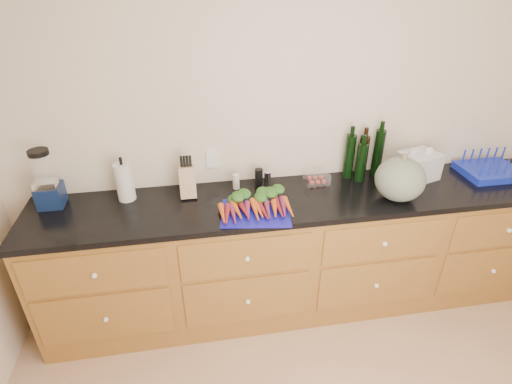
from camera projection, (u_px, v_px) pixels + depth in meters
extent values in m
cube|color=beige|center=(296.00, 128.00, 2.78)|extent=(4.10, 0.05, 2.60)
cube|color=brown|center=(302.00, 253.00, 2.92)|extent=(3.60, 0.60, 0.90)
cube|color=brown|center=(95.00, 274.00, 2.33)|extent=(0.82, 0.01, 0.28)
sphere|color=white|center=(94.00, 276.00, 2.31)|extent=(0.03, 0.03, 0.03)
cube|color=brown|center=(106.00, 318.00, 2.51)|extent=(0.82, 0.01, 0.38)
sphere|color=white|center=(106.00, 320.00, 2.49)|extent=(0.03, 0.03, 0.03)
cube|color=brown|center=(247.00, 257.00, 2.46)|extent=(0.82, 0.01, 0.28)
sphere|color=white|center=(247.00, 259.00, 2.45)|extent=(0.03, 0.03, 0.03)
cube|color=brown|center=(248.00, 300.00, 2.64)|extent=(0.82, 0.01, 0.38)
sphere|color=white|center=(248.00, 302.00, 2.62)|extent=(0.03, 0.03, 0.03)
cube|color=brown|center=(384.00, 243.00, 2.59)|extent=(0.82, 0.01, 0.28)
sphere|color=white|center=(385.00, 244.00, 2.58)|extent=(0.03, 0.03, 0.03)
cube|color=brown|center=(376.00, 284.00, 2.77)|extent=(0.82, 0.01, 0.38)
sphere|color=white|center=(377.00, 286.00, 2.76)|extent=(0.03, 0.03, 0.03)
cube|color=brown|center=(508.00, 229.00, 2.72)|extent=(0.82, 0.01, 0.28)
sphere|color=white|center=(509.00, 230.00, 2.71)|extent=(0.03, 0.03, 0.03)
cube|color=brown|center=(492.00, 270.00, 2.90)|extent=(0.82, 0.01, 0.38)
sphere|color=white|center=(493.00, 271.00, 2.89)|extent=(0.03, 0.03, 0.03)
cube|color=black|center=(306.00, 198.00, 2.69)|extent=(3.64, 0.62, 0.04)
cube|color=#16149F|center=(256.00, 213.00, 2.48)|extent=(0.47, 0.38, 0.01)
cone|color=#D95719|center=(223.00, 214.00, 2.42)|extent=(0.04, 0.20, 0.04)
cone|color=maroon|center=(228.00, 213.00, 2.43)|extent=(0.04, 0.20, 0.04)
cone|color=#782547|center=(233.00, 213.00, 2.43)|extent=(0.04, 0.20, 0.04)
cone|color=#D95719|center=(238.00, 213.00, 2.44)|extent=(0.04, 0.20, 0.04)
cone|color=maroon|center=(244.00, 212.00, 2.44)|extent=(0.04, 0.20, 0.04)
cone|color=#782547|center=(249.00, 212.00, 2.45)|extent=(0.04, 0.20, 0.04)
cone|color=#D95719|center=(254.00, 211.00, 2.45)|extent=(0.04, 0.20, 0.04)
ellipsoid|color=#184717|center=(235.00, 199.00, 2.56)|extent=(0.20, 0.12, 0.06)
cone|color=#D95719|center=(258.00, 211.00, 2.45)|extent=(0.04, 0.20, 0.04)
cone|color=maroon|center=(264.00, 210.00, 2.46)|extent=(0.04, 0.20, 0.04)
cone|color=#782547|center=(269.00, 210.00, 2.46)|extent=(0.04, 0.20, 0.04)
cone|color=#D95719|center=(274.00, 209.00, 2.47)|extent=(0.04, 0.20, 0.04)
cone|color=maroon|center=(279.00, 209.00, 2.47)|extent=(0.04, 0.20, 0.04)
cone|color=#782547|center=(284.00, 208.00, 2.48)|extent=(0.04, 0.20, 0.04)
cone|color=#D95719|center=(289.00, 208.00, 2.48)|extent=(0.04, 0.20, 0.04)
ellipsoid|color=#184717|center=(269.00, 196.00, 2.59)|extent=(0.20, 0.12, 0.06)
ellipsoid|color=#586554|center=(400.00, 179.00, 2.58)|extent=(0.32, 0.32, 0.29)
cube|color=#0E1E44|center=(51.00, 195.00, 2.54)|extent=(0.15, 0.15, 0.14)
cube|color=silver|center=(46.00, 185.00, 2.47)|extent=(0.13, 0.09, 0.04)
cylinder|color=white|center=(43.00, 169.00, 2.45)|extent=(0.12, 0.12, 0.20)
cylinder|color=black|center=(38.00, 152.00, 2.39)|extent=(0.12, 0.12, 0.03)
cylinder|color=silver|center=(125.00, 182.00, 2.58)|extent=(0.11, 0.11, 0.25)
cube|color=tan|center=(188.00, 182.00, 2.63)|extent=(0.10, 0.10, 0.21)
cylinder|color=silver|center=(236.00, 182.00, 2.74)|extent=(0.05, 0.05, 0.11)
cylinder|color=black|center=(259.00, 178.00, 2.75)|extent=(0.05, 0.05, 0.13)
cylinder|color=silver|center=(267.00, 179.00, 2.77)|extent=(0.05, 0.05, 0.11)
cube|color=white|center=(317.00, 178.00, 2.82)|extent=(0.16, 0.13, 0.08)
cylinder|color=black|center=(349.00, 156.00, 2.84)|extent=(0.07, 0.07, 0.32)
cylinder|color=black|center=(363.00, 156.00, 2.87)|extent=(0.07, 0.07, 0.30)
cylinder|color=black|center=(378.00, 153.00, 2.86)|extent=(0.07, 0.07, 0.34)
cylinder|color=black|center=(361.00, 162.00, 2.80)|extent=(0.07, 0.07, 0.28)
cube|color=#1528BC|center=(490.00, 171.00, 2.94)|extent=(0.41, 0.33, 0.05)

